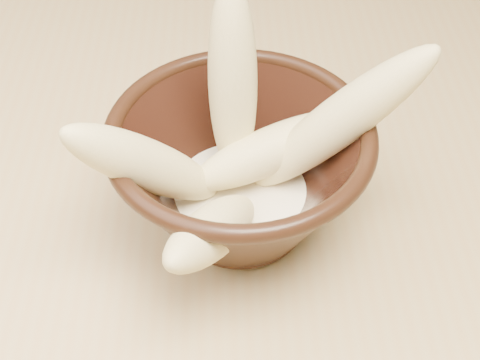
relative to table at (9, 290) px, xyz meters
name	(u,v)px	position (x,y,z in m)	size (l,w,h in m)	color
table	(9,290)	(0.00, 0.00, 0.00)	(1.20, 0.80, 0.75)	tan
bowl	(240,172)	(0.19, 0.00, 0.13)	(0.18, 0.18, 0.10)	black
milk_puddle	(240,195)	(0.19, 0.00, 0.11)	(0.10, 0.10, 0.01)	beige
banana_upright	(233,83)	(0.19, 0.03, 0.18)	(0.03, 0.03, 0.14)	#D2C27C
banana_left	(147,165)	(0.13, -0.02, 0.16)	(0.03, 0.03, 0.13)	#D2C27C
banana_right	(339,121)	(0.25, 0.01, 0.17)	(0.03, 0.03, 0.16)	#D2C27C
banana_across	(271,150)	(0.21, 0.01, 0.14)	(0.03, 0.03, 0.12)	#D2C27C
banana_front	(213,231)	(0.17, -0.06, 0.14)	(0.03, 0.03, 0.12)	#D2C27C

